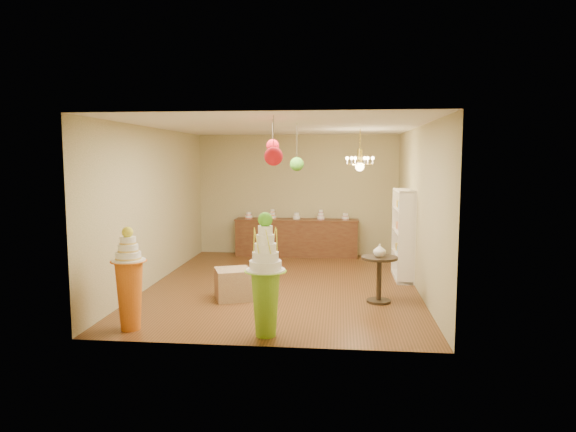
# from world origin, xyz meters

# --- Properties ---
(floor) EXTENTS (6.50, 6.50, 0.00)m
(floor) POSITION_xyz_m (0.00, 0.00, 0.00)
(floor) COLOR #583318
(floor) RESTS_ON ground
(ceiling) EXTENTS (6.50, 6.50, 0.00)m
(ceiling) POSITION_xyz_m (0.00, 0.00, 3.00)
(ceiling) COLOR silver
(ceiling) RESTS_ON ground
(wall_back) EXTENTS (5.00, 0.04, 3.00)m
(wall_back) POSITION_xyz_m (0.00, 3.25, 1.50)
(wall_back) COLOR tan
(wall_back) RESTS_ON ground
(wall_front) EXTENTS (5.00, 0.04, 3.00)m
(wall_front) POSITION_xyz_m (0.00, -3.25, 1.50)
(wall_front) COLOR tan
(wall_front) RESTS_ON ground
(wall_left) EXTENTS (0.04, 6.50, 3.00)m
(wall_left) POSITION_xyz_m (-2.50, 0.00, 1.50)
(wall_left) COLOR tan
(wall_left) RESTS_ON ground
(wall_right) EXTENTS (0.04, 6.50, 3.00)m
(wall_right) POSITION_xyz_m (2.50, 0.00, 1.50)
(wall_right) COLOR tan
(wall_right) RESTS_ON ground
(pedestal_green) EXTENTS (0.53, 0.53, 1.70)m
(pedestal_green) POSITION_xyz_m (0.07, -2.85, 0.70)
(pedestal_green) COLOR #81C02A
(pedestal_green) RESTS_ON floor
(pedestal_orange) EXTENTS (0.61, 0.61, 1.47)m
(pedestal_orange) POSITION_xyz_m (-1.88, -2.78, 0.62)
(pedestal_orange) COLOR orange
(pedestal_orange) RESTS_ON floor
(burlap_riser) EXTENTS (0.75, 0.75, 0.53)m
(burlap_riser) POSITION_xyz_m (-0.76, -1.08, 0.26)
(burlap_riser) COLOR #987953
(burlap_riser) RESTS_ON floor
(sideboard) EXTENTS (3.04, 0.54, 1.16)m
(sideboard) POSITION_xyz_m (0.00, 2.97, 0.48)
(sideboard) COLOR #55301B
(sideboard) RESTS_ON floor
(shelving_unit) EXTENTS (0.33, 1.20, 1.80)m
(shelving_unit) POSITION_xyz_m (2.34, 0.80, 0.90)
(shelving_unit) COLOR #EEE6CE
(shelving_unit) RESTS_ON floor
(round_table) EXTENTS (0.81, 0.81, 0.78)m
(round_table) POSITION_xyz_m (1.73, -1.02, 0.51)
(round_table) COLOR black
(round_table) RESTS_ON floor
(vase) EXTENTS (0.21, 0.21, 0.22)m
(vase) POSITION_xyz_m (1.73, -1.02, 0.89)
(vase) COLOR #EEE6CE
(vase) RESTS_ON round_table
(pom_red_left) EXTENTS (0.26, 0.26, 0.68)m
(pom_red_left) POSITION_xyz_m (0.15, -2.56, 2.45)
(pom_red_left) COLOR #453F31
(pom_red_left) RESTS_ON ceiling
(pom_green_mid) EXTENTS (0.23, 0.23, 0.79)m
(pom_green_mid) POSITION_xyz_m (0.35, -1.10, 2.32)
(pom_green_mid) COLOR #453F31
(pom_green_mid) RESTS_ON ceiling
(pom_red_right) EXTENTS (0.19, 0.19, 0.49)m
(pom_red_right) POSITION_xyz_m (0.04, -1.84, 2.61)
(pom_red_right) COLOR #453F31
(pom_red_right) RESTS_ON ceiling
(chandelier) EXTENTS (0.69, 0.69, 0.85)m
(chandelier) POSITION_xyz_m (1.45, 0.86, 2.30)
(chandelier) COLOR gold
(chandelier) RESTS_ON ceiling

